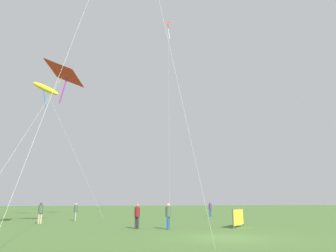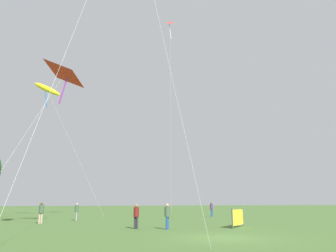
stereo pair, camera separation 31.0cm
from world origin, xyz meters
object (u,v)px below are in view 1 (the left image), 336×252
at_px(kite_flying_0, 169,25).
at_px(kite_flying_1, 46,89).
at_px(person_standing_3, 137,214).
at_px(person_standing_4, 76,211).
at_px(person_standing_5, 168,214).
at_px(event_banner, 238,217).
at_px(kite_flying_2, 65,74).
at_px(person_standing_1, 41,211).
at_px(person_standing_6, 210,208).

bearing_deg(kite_flying_0, kite_flying_1, -158.43).
xyz_separation_m(person_standing_3, person_standing_4, (-3.41, 10.88, 0.01)).
bearing_deg(kite_flying_1, person_standing_4, -60.69).
distance_m(person_standing_5, kite_flying_1, 26.05).
distance_m(kite_flying_1, event_banner, 28.48).
distance_m(person_standing_4, kite_flying_2, 13.06).
relative_size(person_standing_1, person_standing_4, 1.06).
bearing_deg(kite_flying_2, event_banner, -20.63).
height_order(person_standing_5, kite_flying_0, kite_flying_0).
bearing_deg(person_standing_6, person_standing_5, -161.00).
bearing_deg(kite_flying_2, person_standing_6, 31.06).
distance_m(kite_flying_0, kite_flying_1, 26.33).
relative_size(person_standing_1, person_standing_6, 1.01).
distance_m(person_standing_3, person_standing_6, 19.11).
height_order(person_standing_1, person_standing_3, person_standing_1).
bearing_deg(person_standing_6, kite_flying_0, 60.83).
relative_size(person_standing_1, kite_flying_0, 0.05).
xyz_separation_m(person_standing_3, person_standing_6, (12.52, 14.43, 0.06)).
xyz_separation_m(person_standing_4, event_banner, (10.46, -11.87, -0.26)).
relative_size(person_standing_5, kite_flying_1, 0.10).
height_order(person_standing_1, kite_flying_1, kite_flying_1).
bearing_deg(person_standing_1, person_standing_6, 10.20).
xyz_separation_m(person_standing_1, person_standing_5, (8.18, -8.57, -0.05)).
distance_m(person_standing_5, kite_flying_2, 13.72).
relative_size(kite_flying_1, kite_flying_2, 1.35).
relative_size(kite_flying_2, event_banner, 6.47).
distance_m(person_standing_3, kite_flying_0, 42.19).
height_order(person_standing_3, kite_flying_1, kite_flying_1).
xyz_separation_m(kite_flying_2, event_banner, (12.39, -4.66, -10.98)).
height_order(person_standing_3, kite_flying_2, kite_flying_2).
distance_m(person_standing_1, event_banner, 15.90).
bearing_deg(kite_flying_1, kite_flying_2, -81.09).
xyz_separation_m(kite_flying_0, event_banner, (-4.04, -26.84, -31.70)).
bearing_deg(kite_flying_1, person_standing_3, -67.47).
bearing_deg(person_standing_5, person_standing_3, -85.29).
relative_size(person_standing_6, kite_flying_2, 0.14).
distance_m(person_standing_6, kite_flying_0, 33.43).
bearing_deg(person_standing_1, person_standing_5, -56.17).
xyz_separation_m(person_standing_6, event_banner, (-5.47, -15.42, -0.31)).
distance_m(person_standing_6, kite_flying_1, 25.13).
height_order(person_standing_3, person_standing_4, person_standing_4).
height_order(person_standing_3, event_banner, person_standing_3).
bearing_deg(kite_flying_2, person_standing_1, 104.82).
xyz_separation_m(person_standing_6, kite_flying_1, (-20.17, 4.01, 14.43)).
height_order(person_standing_5, kite_flying_2, kite_flying_2).
relative_size(person_standing_4, person_standing_5, 0.99).
xyz_separation_m(person_standing_1, person_standing_6, (18.88, 6.89, -0.01)).
bearing_deg(person_standing_5, event_banner, 124.57).
height_order(person_standing_3, kite_flying_0, kite_flying_0).
bearing_deg(kite_flying_0, person_standing_3, -113.23).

